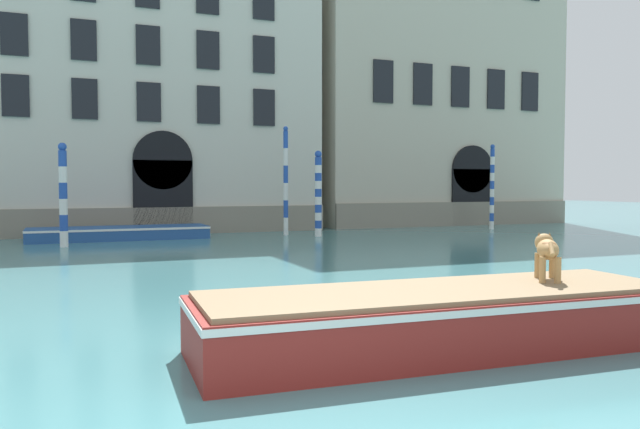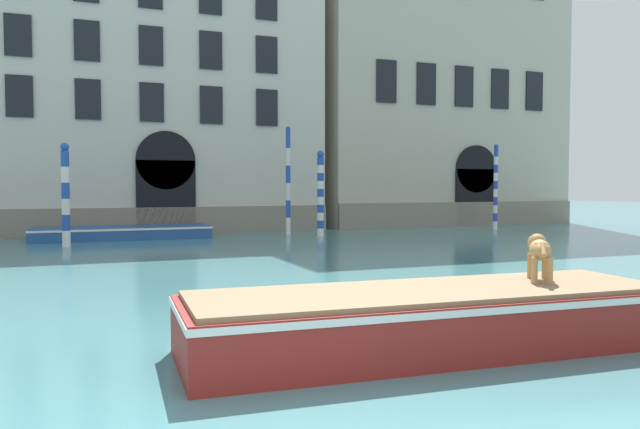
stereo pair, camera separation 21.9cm
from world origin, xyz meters
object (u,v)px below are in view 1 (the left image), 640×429
at_px(boat_foreground, 442,317).
at_px(boat_moored_near_palazzo, 120,233).
at_px(mooring_pole_4, 286,180).
at_px(mooring_pole_0, 492,187).
at_px(mooring_pole_1, 318,193).
at_px(mooring_pole_3, 63,194).
at_px(dog_on_deck, 547,250).

height_order(boat_foreground, boat_moored_near_palazzo, boat_foreground).
xyz_separation_m(boat_foreground, mooring_pole_4, (3.94, 17.47, 1.82)).
bearing_deg(mooring_pole_4, boat_moored_near_palazzo, 177.18).
distance_m(mooring_pole_0, mooring_pole_1, 8.87).
bearing_deg(boat_moored_near_palazzo, boat_foreground, -82.60).
bearing_deg(mooring_pole_0, boat_foreground, -129.01).
relative_size(boat_foreground, mooring_pole_1, 1.85).
relative_size(boat_foreground, mooring_pole_3, 1.84).
xyz_separation_m(mooring_pole_0, mooring_pole_4, (-9.82, 0.48, 0.26)).
bearing_deg(mooring_pole_1, boat_foreground, -106.73).
bearing_deg(mooring_pole_4, boat_foreground, -102.70).
height_order(dog_on_deck, mooring_pole_3, mooring_pole_3).
bearing_deg(mooring_pole_4, mooring_pole_3, -166.92).
bearing_deg(mooring_pole_1, boat_moored_near_palazzo, 169.15).
distance_m(mooring_pole_0, mooring_pole_3, 18.24).
bearing_deg(boat_foreground, dog_on_deck, 5.25).
relative_size(mooring_pole_0, mooring_pole_3, 1.14).
bearing_deg(boat_foreground, mooring_pole_1, 76.22).
distance_m(boat_moored_near_palazzo, mooring_pole_1, 7.71).
xyz_separation_m(boat_foreground, dog_on_deck, (1.70, 0.07, 0.76)).
bearing_deg(mooring_pole_3, boat_foreground, -74.10).
height_order(boat_moored_near_palazzo, mooring_pole_4, mooring_pole_4).
distance_m(boat_foreground, boat_moored_near_palazzo, 17.96).
distance_m(dog_on_deck, mooring_pole_1, 16.62).
height_order(boat_foreground, mooring_pole_0, mooring_pole_0).
bearing_deg(mooring_pole_3, dog_on_deck, -68.39).
xyz_separation_m(mooring_pole_1, mooring_pole_3, (-9.34, -0.84, 0.01)).
bearing_deg(mooring_pole_0, boat_moored_near_palazzo, 177.19).
bearing_deg(mooring_pole_0, mooring_pole_1, -175.96).
bearing_deg(mooring_pole_4, mooring_pole_0, -2.81).
xyz_separation_m(boat_foreground, mooring_pole_0, (13.76, 16.99, 1.56)).
bearing_deg(boat_moored_near_palazzo, dog_on_deck, -77.27).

